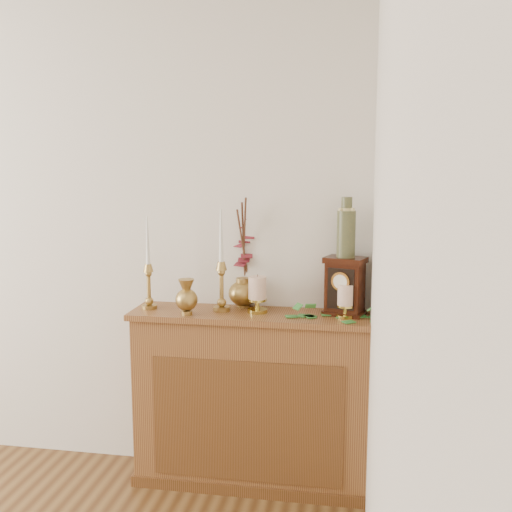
% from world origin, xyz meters
% --- Properties ---
extents(console_shelf, '(1.24, 0.34, 0.93)m').
position_xyz_m(console_shelf, '(1.40, 2.10, 0.44)').
color(console_shelf, brown).
rests_on(console_shelf, ground).
extents(candlestick_left, '(0.08, 0.08, 0.48)m').
position_xyz_m(candlestick_left, '(0.86, 2.09, 1.09)').
color(candlestick_left, '#A58742').
rests_on(candlestick_left, console_shelf).
extents(candlestick_center, '(0.09, 0.09, 0.52)m').
position_xyz_m(candlestick_center, '(1.24, 2.11, 1.10)').
color(candlestick_center, '#A58742').
rests_on(candlestick_center, console_shelf).
extents(bud_vase, '(0.11, 0.11, 0.18)m').
position_xyz_m(bud_vase, '(1.09, 2.00, 1.02)').
color(bud_vase, '#A58742').
rests_on(bud_vase, console_shelf).
extents(ginger_jar, '(0.24, 0.25, 0.58)m').
position_xyz_m(ginger_jar, '(1.34, 2.25, 1.19)').
color(ginger_jar, '#A58742').
rests_on(ginger_jar, console_shelf).
extents(pillar_candle_left, '(0.10, 0.10, 0.20)m').
position_xyz_m(pillar_candle_left, '(1.43, 2.10, 1.03)').
color(pillar_candle_left, gold).
rests_on(pillar_candle_left, console_shelf).
extents(pillar_candle_right, '(0.09, 0.09, 0.18)m').
position_xyz_m(pillar_candle_right, '(1.88, 2.08, 1.02)').
color(pillar_candle_right, gold).
rests_on(pillar_candle_right, console_shelf).
extents(ivy_garland, '(0.50, 0.22, 0.09)m').
position_xyz_m(ivy_garland, '(1.88, 2.03, 0.94)').
color(ivy_garland, '#2E732B').
rests_on(ivy_garland, console_shelf).
extents(mantel_clock, '(0.23, 0.19, 0.29)m').
position_xyz_m(mantel_clock, '(1.87, 2.14, 1.07)').
color(mantel_clock, '#37160B').
rests_on(mantel_clock, console_shelf).
extents(ceramic_vase, '(0.09, 0.09, 0.30)m').
position_xyz_m(ceramic_vase, '(1.87, 2.14, 1.36)').
color(ceramic_vase, '#1B372A').
rests_on(ceramic_vase, mantel_clock).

